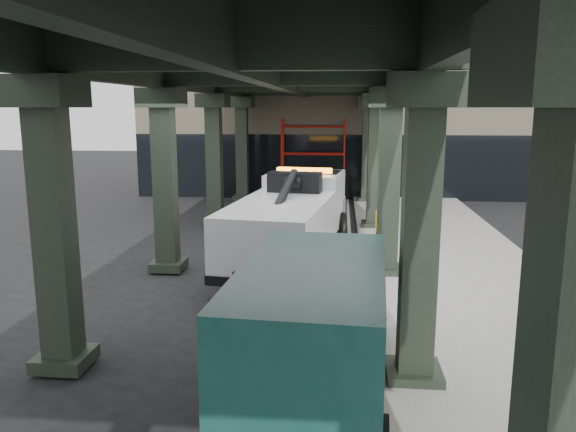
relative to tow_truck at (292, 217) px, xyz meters
The scene contains 8 objects.
ground 3.73m from the tow_truck, 89.13° to the right, with size 90.00×90.00×0.00m, color black.
sidewalk 4.95m from the tow_truck, 18.03° to the right, with size 5.00×40.00×0.15m, color gray.
lane_stripe 2.65m from the tow_truck, 40.21° to the right, with size 0.12×38.00×0.01m, color silver.
viaduct 4.40m from the tow_truck, 103.18° to the right, with size 7.40×32.00×6.40m.
building 16.86m from the tow_truck, 82.92° to the left, with size 22.00×10.00×8.00m, color #C6B793.
scaffolding 11.19m from the tow_truck, 89.73° to the left, with size 3.08×0.88×4.00m.
tow_truck is the anchor object (origin of this frame).
towed_van 8.19m from the tow_truck, 82.64° to the right, with size 2.56×5.72×2.27m.
Camera 1 is at (1.35, -12.74, 4.50)m, focal length 35.00 mm.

